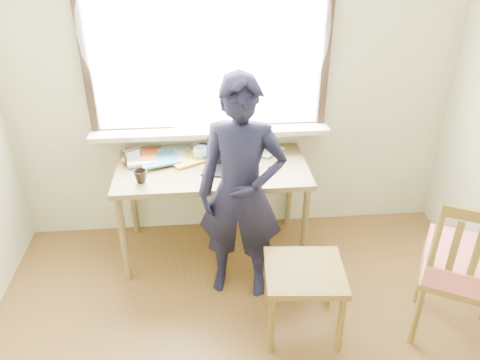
{
  "coord_description": "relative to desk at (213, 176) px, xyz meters",
  "views": [
    {
      "loc": [
        -0.28,
        -1.46,
        2.38
      ],
      "look_at": [
        -0.06,
        0.95,
        1.02
      ],
      "focal_mm": 35.0,
      "sensor_mm": 36.0,
      "label": 1
    }
  ],
  "objects": [
    {
      "name": "room_shell",
      "position": [
        0.18,
        -1.43,
        0.95
      ],
      "size": [
        3.52,
        4.02,
        2.61
      ],
      "color": "beige",
      "rests_on": "ground"
    },
    {
      "name": "desk",
      "position": [
        0.0,
        0.0,
        0.0
      ],
      "size": [
        1.42,
        0.71,
        0.76
      ],
      "color": "brown",
      "rests_on": "ground"
    },
    {
      "name": "laptop",
      "position": [
        0.1,
        -0.04,
        0.13
      ],
      "size": [
        0.35,
        0.31,
        0.21
      ],
      "color": "black",
      "rests_on": "desk"
    },
    {
      "name": "mug_white",
      "position": [
        -0.08,
        0.14,
        0.13
      ],
      "size": [
        0.16,
        0.16,
        0.09
      ],
      "primitive_type": "imported",
      "rotation": [
        0.0,
        0.0,
        0.38
      ],
      "color": "white",
      "rests_on": "desk"
    },
    {
      "name": "mug_dark",
      "position": [
        -0.51,
        -0.19,
        0.12
      ],
      "size": [
        0.14,
        0.14,
        0.09
      ],
      "primitive_type": "imported",
      "rotation": [
        0.0,
        0.0,
        -0.71
      ],
      "color": "black",
      "rests_on": "desk"
    },
    {
      "name": "mouse",
      "position": [
        0.44,
        -0.1,
        0.1
      ],
      "size": [
        0.08,
        0.06,
        0.03
      ],
      "primitive_type": "ellipsoid",
      "color": "black",
      "rests_on": "desk"
    },
    {
      "name": "desk_clutter",
      "position": [
        -0.12,
        0.18,
        0.1
      ],
      "size": [
        0.72,
        0.45,
        0.05
      ],
      "color": "white",
      "rests_on": "desk"
    },
    {
      "name": "book_a",
      "position": [
        -0.4,
        0.25,
        0.09
      ],
      "size": [
        0.22,
        0.29,
        0.03
      ],
      "primitive_type": "imported",
      "rotation": [
        0.0,
        0.0,
        -0.05
      ],
      "color": "white",
      "rests_on": "desk"
    },
    {
      "name": "book_b",
      "position": [
        0.39,
        0.27,
        0.09
      ],
      "size": [
        0.28,
        0.28,
        0.02
      ],
      "primitive_type": "imported",
      "rotation": [
        0.0,
        0.0,
        -0.8
      ],
      "color": "white",
      "rests_on": "desk"
    },
    {
      "name": "picture_frame",
      "position": [
        -0.59,
        0.1,
        0.13
      ],
      "size": [
        0.13,
        0.09,
        0.11
      ],
      "color": "black",
      "rests_on": "desk"
    },
    {
      "name": "work_chair",
      "position": [
        0.53,
        -0.9,
        -0.27
      ],
      "size": [
        0.52,
        0.5,
        0.49
      ],
      "color": "brown",
      "rests_on": "ground"
    },
    {
      "name": "side_chair",
      "position": [
        1.48,
        -1.04,
        -0.13
      ],
      "size": [
        0.65,
        0.65,
        1.06
      ],
      "color": "brown",
      "rests_on": "ground"
    },
    {
      "name": "person",
      "position": [
        0.17,
        -0.45,
        0.11
      ],
      "size": [
        0.65,
        0.5,
        1.6
      ],
      "primitive_type": "imported",
      "rotation": [
        0.0,
        0.0,
        -0.21
      ],
      "color": "black",
      "rests_on": "ground"
    }
  ]
}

